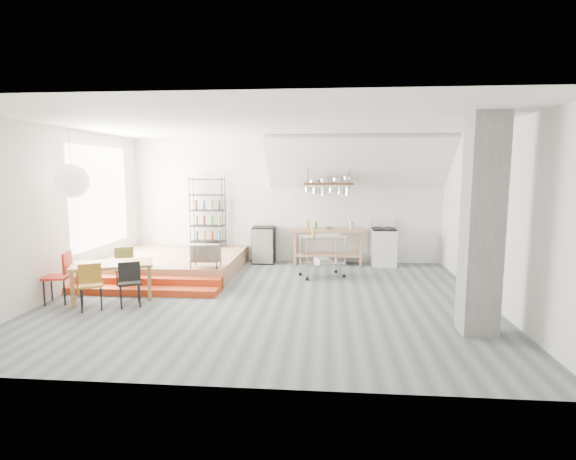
# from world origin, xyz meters

# --- Properties ---
(floor) EXTENTS (8.00, 8.00, 0.00)m
(floor) POSITION_xyz_m (0.00, 0.00, 0.00)
(floor) COLOR #505A5D
(floor) RESTS_ON ground
(wall_back) EXTENTS (8.00, 0.04, 3.20)m
(wall_back) POSITION_xyz_m (0.00, 3.50, 1.60)
(wall_back) COLOR silver
(wall_back) RESTS_ON ground
(wall_left) EXTENTS (0.04, 7.00, 3.20)m
(wall_left) POSITION_xyz_m (-4.00, 0.00, 1.60)
(wall_left) COLOR silver
(wall_left) RESTS_ON ground
(wall_right) EXTENTS (0.04, 7.00, 3.20)m
(wall_right) POSITION_xyz_m (4.00, 0.00, 1.60)
(wall_right) COLOR silver
(wall_right) RESTS_ON ground
(ceiling) EXTENTS (8.00, 7.00, 0.02)m
(ceiling) POSITION_xyz_m (0.00, 0.00, 3.20)
(ceiling) COLOR white
(ceiling) RESTS_ON wall_back
(slope_ceiling) EXTENTS (4.40, 1.44, 1.32)m
(slope_ceiling) POSITION_xyz_m (1.80, 2.90, 2.55)
(slope_ceiling) COLOR white
(slope_ceiling) RESTS_ON wall_back
(window_pane) EXTENTS (0.02, 2.50, 2.20)m
(window_pane) POSITION_xyz_m (-3.98, 1.50, 1.80)
(window_pane) COLOR white
(window_pane) RESTS_ON wall_left
(platform) EXTENTS (3.00, 3.00, 0.40)m
(platform) POSITION_xyz_m (-2.50, 2.00, 0.20)
(platform) COLOR #A27251
(platform) RESTS_ON ground
(step_lower) EXTENTS (3.00, 0.35, 0.13)m
(step_lower) POSITION_xyz_m (-2.50, 0.05, 0.07)
(step_lower) COLOR #BF3B16
(step_lower) RESTS_ON ground
(step_upper) EXTENTS (3.00, 0.35, 0.27)m
(step_upper) POSITION_xyz_m (-2.50, 0.40, 0.13)
(step_upper) COLOR #BF3B16
(step_upper) RESTS_ON ground
(concrete_column) EXTENTS (0.50, 0.50, 3.20)m
(concrete_column) POSITION_xyz_m (3.30, -1.50, 1.60)
(concrete_column) COLOR slate
(concrete_column) RESTS_ON ground
(kitchen_counter) EXTENTS (1.80, 0.60, 0.91)m
(kitchen_counter) POSITION_xyz_m (1.10, 3.15, 0.63)
(kitchen_counter) COLOR #A27251
(kitchen_counter) RESTS_ON ground
(stove) EXTENTS (0.60, 0.60, 1.18)m
(stove) POSITION_xyz_m (2.50, 3.16, 0.48)
(stove) COLOR white
(stove) RESTS_ON ground
(pot_rack) EXTENTS (1.20, 0.50, 1.43)m
(pot_rack) POSITION_xyz_m (1.13, 2.92, 1.98)
(pot_rack) COLOR #392317
(pot_rack) RESTS_ON ceiling
(wire_shelving) EXTENTS (0.88, 0.38, 1.80)m
(wire_shelving) POSITION_xyz_m (-2.00, 3.20, 1.33)
(wire_shelving) COLOR black
(wire_shelving) RESTS_ON platform
(microwave_shelf) EXTENTS (0.60, 0.40, 0.16)m
(microwave_shelf) POSITION_xyz_m (-1.40, 0.75, 0.55)
(microwave_shelf) COLOR #A27251
(microwave_shelf) RESTS_ON platform
(paper_lantern) EXTENTS (0.60, 0.60, 0.60)m
(paper_lantern) POSITION_xyz_m (-3.44, -0.50, 2.20)
(paper_lantern) COLOR white
(paper_lantern) RESTS_ON ceiling
(dining_table) EXTENTS (1.63, 1.28, 0.68)m
(dining_table) POSITION_xyz_m (-2.89, -0.28, 0.61)
(dining_table) COLOR olive
(dining_table) RESTS_ON ground
(chair_mustard) EXTENTS (0.52, 0.52, 0.84)m
(chair_mustard) POSITION_xyz_m (-2.93, -1.00, 0.50)
(chair_mustard) COLOR #AE751D
(chair_mustard) RESTS_ON ground
(chair_black) EXTENTS (0.51, 0.51, 0.83)m
(chair_black) POSITION_xyz_m (-2.35, -0.76, 0.50)
(chair_black) COLOR black
(chair_black) RESTS_ON ground
(chair_olive) EXTENTS (0.52, 0.52, 0.84)m
(chair_olive) POSITION_xyz_m (-2.97, 0.39, 0.50)
(chair_olive) COLOR brown
(chair_olive) RESTS_ON ground
(chair_red) EXTENTS (0.51, 0.51, 0.93)m
(chair_red) POSITION_xyz_m (-3.69, -0.61, 0.56)
(chair_red) COLOR #B52619
(chair_red) RESTS_ON ground
(rolling_cart) EXTENTS (1.07, 0.85, 0.94)m
(rolling_cart) POSITION_xyz_m (0.98, 1.78, 0.61)
(rolling_cart) COLOR silver
(rolling_cart) RESTS_ON ground
(mini_fridge) EXTENTS (0.55, 0.55, 0.94)m
(mini_fridge) POSITION_xyz_m (-0.54, 3.20, 0.47)
(mini_fridge) COLOR black
(mini_fridge) RESTS_ON ground
(microwave) EXTENTS (0.66, 0.50, 0.33)m
(microwave) POSITION_xyz_m (-1.40, 0.75, 0.73)
(microwave) COLOR beige
(microwave) RESTS_ON microwave_shelf
(bowl) EXTENTS (0.26, 0.26, 0.05)m
(bowl) POSITION_xyz_m (1.12, 3.10, 0.94)
(bowl) COLOR silver
(bowl) RESTS_ON kitchen_counter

